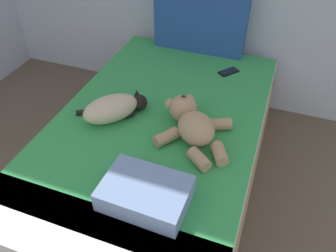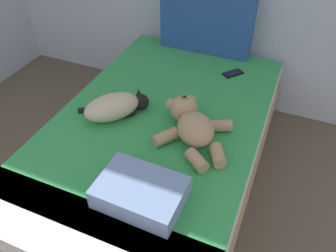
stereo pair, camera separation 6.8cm
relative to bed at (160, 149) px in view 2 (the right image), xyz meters
name	(u,v)px [view 2 (the right image)]	position (x,y,z in m)	size (l,w,h in m)	color
bed	(160,149)	(0.00, 0.00, 0.00)	(1.26, 2.02, 0.53)	#9E7A56
patterned_cushion	(206,22)	(-0.01, 0.93, 0.50)	(0.71, 0.13, 0.47)	#264C99
cat	(115,107)	(-0.25, -0.08, 0.34)	(0.41, 0.39, 0.15)	#C6B293
teddy_bear	(192,124)	(0.23, -0.06, 0.34)	(0.46, 0.51, 0.18)	tan
cell_phone	(233,73)	(0.29, 0.67, 0.27)	(0.15, 0.16, 0.01)	black
throw_pillow	(141,192)	(0.17, -0.59, 0.32)	(0.40, 0.28, 0.11)	#728CB7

